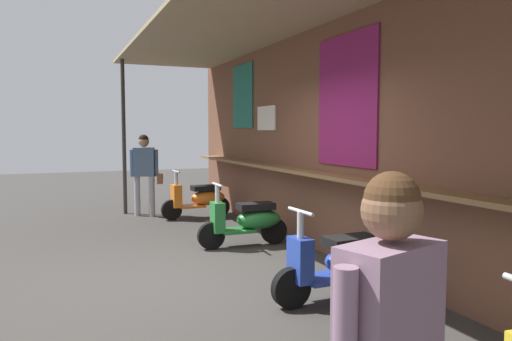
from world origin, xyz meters
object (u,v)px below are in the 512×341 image
at_px(scooter_orange, 200,199).
at_px(scooter_green, 248,221).
at_px(scooter_blue, 341,263).
at_px(shopper_with_handbag, 145,167).

relative_size(scooter_orange, scooter_green, 1.00).
relative_size(scooter_orange, scooter_blue, 1.00).
bearing_deg(scooter_green, scooter_orange, -88.30).
xyz_separation_m(scooter_orange, scooter_green, (2.59, 0.00, 0.00)).
relative_size(scooter_orange, shopper_with_handbag, 0.84).
bearing_deg(scooter_orange, shopper_with_handbag, -36.00).
height_order(scooter_blue, shopper_with_handbag, shopper_with_handbag).
bearing_deg(scooter_blue, scooter_green, -91.57).
bearing_deg(scooter_green, shopper_with_handbag, -71.69).
distance_m(scooter_orange, scooter_green, 2.59).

